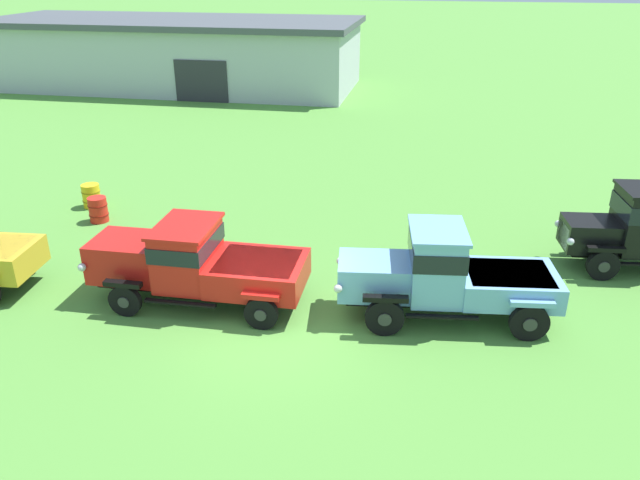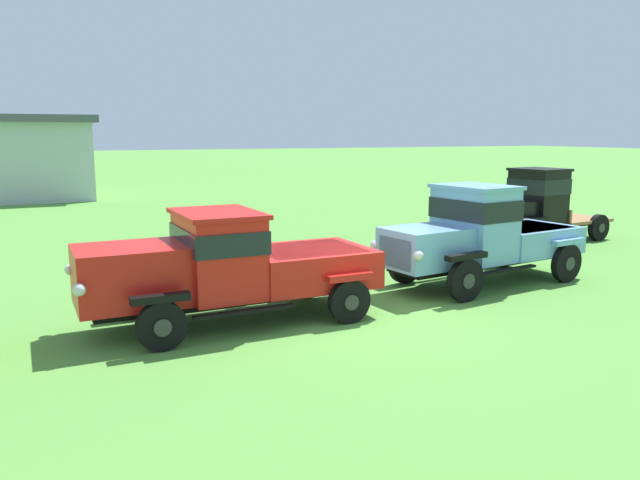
% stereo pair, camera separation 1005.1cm
% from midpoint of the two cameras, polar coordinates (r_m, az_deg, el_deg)
% --- Properties ---
extents(ground_plane, '(240.00, 240.00, 0.00)m').
position_cam_midpoint_polar(ground_plane, '(12.35, 14.30, -3.40)').
color(ground_plane, '#518E38').
extents(farm_shed, '(23.96, 9.63, 4.26)m').
position_cam_midpoint_polar(farm_shed, '(40.70, -8.24, 19.35)').
color(farm_shed, '#B2B7BC').
rests_on(farm_shed, ground).
extents(vintage_truck_second_in_line, '(5.40, 2.33, 2.03)m').
position_cam_midpoint_polar(vintage_truck_second_in_line, '(12.63, 4.54, 3.23)').
color(vintage_truck_second_in_line, black).
rests_on(vintage_truck_second_in_line, ground).
extents(vintage_truck_midrow_center, '(5.31, 2.57, 2.25)m').
position_cam_midpoint_polar(vintage_truck_midrow_center, '(13.75, 30.46, 1.90)').
color(vintage_truck_midrow_center, black).
rests_on(vintage_truck_midrow_center, ground).
extents(vintage_truck_far_side, '(4.88, 2.23, 2.31)m').
position_cam_midpoint_polar(vintage_truck_far_side, '(18.99, 41.67, 4.73)').
color(vintage_truck_far_side, black).
rests_on(vintage_truck_far_side, ground).
extents(oil_drum_beside_row, '(0.63, 0.63, 0.80)m').
position_cam_midpoint_polar(oil_drum_beside_row, '(19.22, -11.41, 8.24)').
color(oil_drum_beside_row, gold).
rests_on(oil_drum_beside_row, ground).
extents(oil_drum_near_fence, '(0.62, 0.62, 0.82)m').
position_cam_midpoint_polar(oil_drum_near_fence, '(17.87, -10.09, 7.15)').
color(oil_drum_near_fence, red).
rests_on(oil_drum_near_fence, ground).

